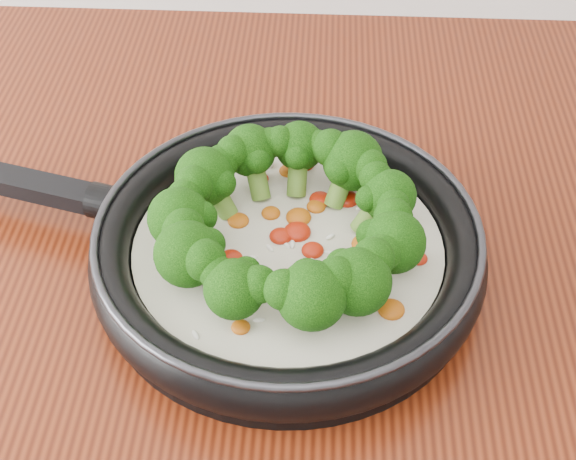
{
  "coord_description": "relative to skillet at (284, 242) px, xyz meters",
  "views": [
    {
      "loc": [
        -0.1,
        0.58,
        1.4
      ],
      "look_at": [
        -0.12,
        1.05,
        0.95
      ],
      "focal_mm": 50.66,
      "sensor_mm": 36.0,
      "label": 1
    }
  ],
  "objects": [
    {
      "name": "skillet",
      "position": [
        0.0,
        0.0,
        0.0
      ],
      "size": [
        0.53,
        0.39,
        0.09
      ],
      "color": "black",
      "rests_on": "counter"
    }
  ]
}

